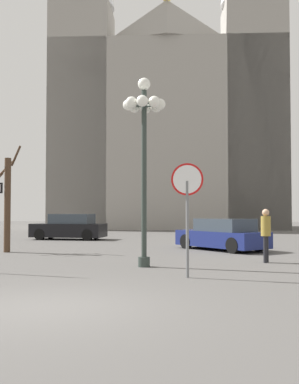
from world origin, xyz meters
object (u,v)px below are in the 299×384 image
Objects in this scene: cathedral at (167,91)px; bare_tree at (6,199)px; street_lamp at (144,130)px; parked_car_far_black at (69,227)px; parked_car_near_navy at (222,235)px; pedestrian_walking at (266,230)px; stop_sign at (187,196)px.

cathedral is 9.09× the size of bare_tree.
street_lamp is 1.34× the size of parked_car_far_black.
pedestrian_walking is at bearing -75.72° from parked_car_near_navy.
street_lamp is 1.37× the size of parked_car_near_navy.
pedestrian_walking is (3.86, 1.51, -3.12)m from street_lamp.
cathedral reaches higher than parked_car_far_black.
stop_sign is at bearing -85.38° from cathedral.
stop_sign is 1.67× the size of pedestrian_walking.
parked_car_far_black is (-7.19, 14.49, -1.38)m from stop_sign.
bare_tree is at bearing -92.66° from parked_car_far_black.
bare_tree reaches higher than stop_sign.
street_lamp reaches higher than parked_car_far_black.
stop_sign is 0.67× the size of bare_tree.
street_lamp is at bearing -64.76° from parked_car_far_black.
stop_sign is 3.30m from street_lamp.
cathedral reaches higher than parked_car_near_navy.
parked_car_far_black is at bearing 87.34° from bare_tree.
bare_tree is 10.48m from pedestrian_walking.
cathedral is at bearing 100.29° from pedestrian_walking.
parked_car_far_black is (-4.66, -16.84, -12.29)m from cathedral.
pedestrian_walking is at bearing 55.55° from stop_sign.
cathedral is 6.86× the size of street_lamp.
parked_car_far_black is at bearing 131.77° from pedestrian_walking.
bare_tree is 1.01× the size of parked_car_far_black.
cathedral reaches higher than bare_tree.
street_lamp reaches higher than stop_sign.
parked_car_near_navy is at bearing 12.11° from bare_tree.
pedestrian_walking is (1.18, -4.62, 0.43)m from parked_car_near_navy.
stop_sign is 8.49m from parked_car_near_navy.
bare_tree reaches higher than pedestrian_walking.
bare_tree reaches higher than parked_car_near_navy.
bare_tree is (-7.57, 6.35, 0.08)m from stop_sign.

